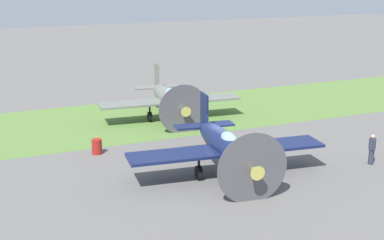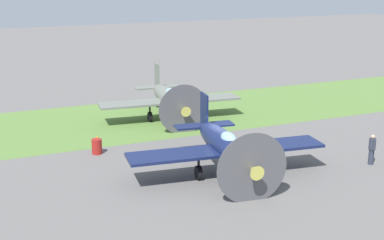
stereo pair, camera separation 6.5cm
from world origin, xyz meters
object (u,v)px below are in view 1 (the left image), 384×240
object	(u,v)px
airplane_wingman	(169,98)
ground_crew_chief	(372,149)
fuel_drum	(97,147)
runway_marker_cone	(97,139)
airplane_lead	(225,145)

from	to	relation	value
airplane_wingman	ground_crew_chief	distance (m)	15.09
fuel_drum	runway_marker_cone	distance (m)	2.29
airplane_wingman	fuel_drum	bearing A→B (deg)	44.96
ground_crew_chief	runway_marker_cone	distance (m)	16.55
airplane_lead	airplane_wingman	bearing A→B (deg)	-89.68
airplane_lead	runway_marker_cone	bearing A→B (deg)	-51.96
airplane_lead	runway_marker_cone	world-z (taller)	airplane_lead
airplane_wingman	fuel_drum	distance (m)	8.80
fuel_drum	airplane_lead	bearing A→B (deg)	133.29
ground_crew_chief	fuel_drum	world-z (taller)	ground_crew_chief
fuel_drum	runway_marker_cone	xyz separation A→B (m)	(-0.51, -2.22, -0.23)
airplane_wingman	ground_crew_chief	bearing A→B (deg)	122.76
airplane_lead	fuel_drum	xyz separation A→B (m)	(5.52, -5.86, -1.13)
ground_crew_chief	fuel_drum	size ratio (longest dim) A/B	1.92
ground_crew_chief	runway_marker_cone	bearing A→B (deg)	-110.78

